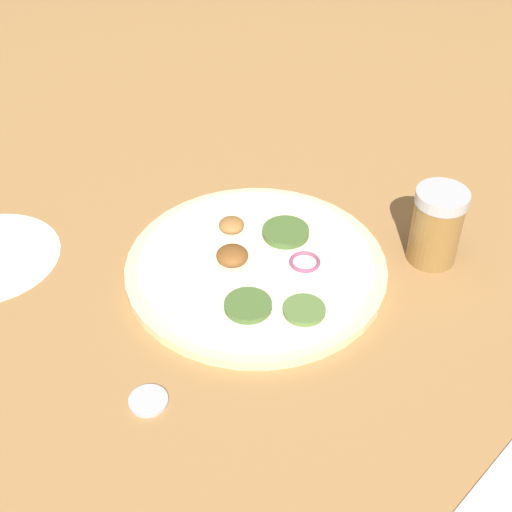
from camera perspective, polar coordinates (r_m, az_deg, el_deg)
ground_plane at (r=0.73m, az=0.00°, el=-1.21°), size 3.00×3.00×0.00m
pizza at (r=0.73m, az=0.03°, el=-0.77°), size 0.27×0.27×0.03m
spice_jar at (r=0.74m, az=14.25°, el=2.37°), size 0.05×0.05×0.08m
loose_cap at (r=0.62m, az=-8.62°, el=-11.27°), size 0.03×0.03×0.01m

